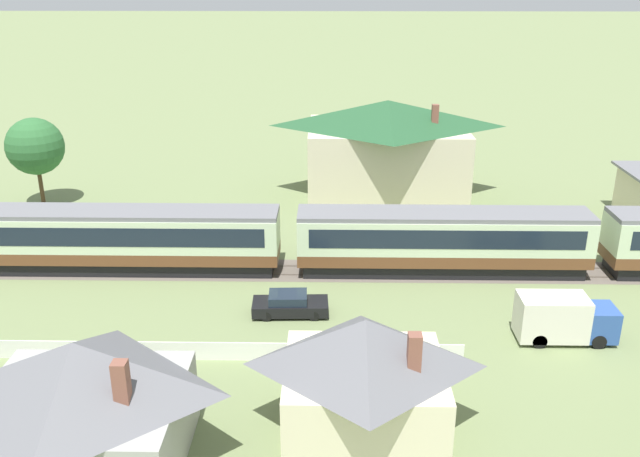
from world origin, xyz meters
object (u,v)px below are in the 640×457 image
at_px(cottage_grey_roof_2, 81,403).
at_px(cottage_grey_roof_3, 365,374).
at_px(station_house_dark_green_roof, 386,147).
at_px(yard_tree_0, 35,146).
at_px(parked_car_black, 290,304).
at_px(passenger_train, 292,238).
at_px(delivery_truck_blue, 563,318).

distance_m(cottage_grey_roof_2, cottage_grey_roof_3, 11.70).
xyz_separation_m(station_house_dark_green_roof, yard_tree_0, (-29.88, -3.20, 0.73)).
bearing_deg(parked_car_black, passenger_train, 89.32).
xyz_separation_m(passenger_train, parked_car_black, (0.17, -6.20, -1.74)).
distance_m(passenger_train, station_house_dark_green_roof, 18.35).
bearing_deg(cottage_grey_roof_2, delivery_truck_blue, 24.70).
distance_m(station_house_dark_green_roof, yard_tree_0, 30.06).
bearing_deg(delivery_truck_blue, station_house_dark_green_roof, 107.13).
distance_m(passenger_train, yard_tree_0, 26.32).
xyz_separation_m(cottage_grey_roof_3, parked_car_black, (-3.90, 10.63, -2.21)).
height_order(station_house_dark_green_roof, delivery_truck_blue, station_house_dark_green_roof).
relative_size(cottage_grey_roof_3, delivery_truck_blue, 1.40).
distance_m(station_house_dark_green_roof, parked_car_black, 24.27).
relative_size(cottage_grey_roof_3, parked_car_black, 1.64).
distance_m(delivery_truck_blue, yard_tree_0, 44.03).
distance_m(passenger_train, cottage_grey_roof_3, 17.32).
relative_size(cottage_grey_roof_2, cottage_grey_roof_3, 1.16).
distance_m(station_house_dark_green_roof, cottage_grey_roof_3, 33.69).
bearing_deg(cottage_grey_roof_3, cottage_grey_roof_2, -167.81).
height_order(passenger_train, parked_car_black, passenger_train).
bearing_deg(parked_car_black, station_house_dark_green_roof, 70.11).
distance_m(cottage_grey_roof_3, yard_tree_0, 40.32).
distance_m(station_house_dark_green_roof, cottage_grey_roof_2, 38.90).
relative_size(station_house_dark_green_roof, parked_car_black, 3.24).
xyz_separation_m(delivery_truck_blue, yard_tree_0, (-37.75, 22.33, 3.83)).
distance_m(cottage_grey_roof_3, delivery_truck_blue, 13.83).
xyz_separation_m(passenger_train, delivery_truck_blue, (15.29, -8.88, -1.06)).
bearing_deg(passenger_train, cottage_grey_roof_3, -76.38).
bearing_deg(station_house_dark_green_roof, delivery_truck_blue, -72.87).
bearing_deg(passenger_train, yard_tree_0, 149.09).
relative_size(delivery_truck_blue, yard_tree_0, 0.70).
height_order(cottage_grey_roof_3, parked_car_black, cottage_grey_roof_3).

